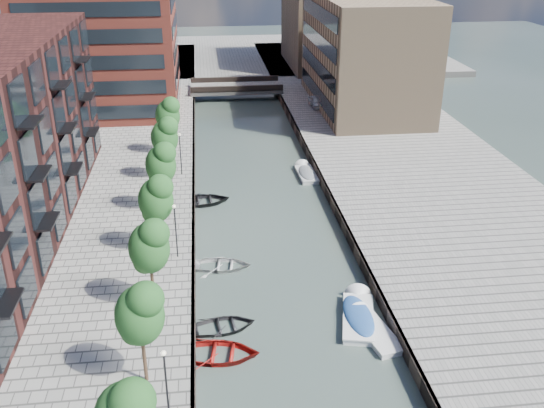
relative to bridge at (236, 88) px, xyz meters
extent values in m
plane|color=#38473F|center=(0.00, -32.00, -1.39)|extent=(300.00, 300.00, 0.00)
cube|color=gray|center=(16.00, -32.00, -0.89)|extent=(20.00, 140.00, 1.00)
cube|color=#332823|center=(-6.10, -32.00, -0.89)|extent=(0.25, 140.00, 1.00)
cube|color=#332823|center=(6.10, -32.00, -0.89)|extent=(0.25, 140.00, 1.00)
cube|color=gray|center=(0.00, 28.00, -0.89)|extent=(80.00, 40.00, 1.00)
cube|color=black|center=(-20.00, -42.00, 6.61)|extent=(8.00, 38.00, 14.00)
cube|color=#907558|center=(16.00, -10.00, 6.61)|extent=(12.00, 25.00, 14.00)
cube|color=#907558|center=(16.00, 16.00, 7.61)|extent=(12.00, 20.00, 16.00)
cube|color=gray|center=(0.00, 0.00, -0.09)|extent=(13.00, 6.00, 0.60)
cube|color=#332823|center=(0.00, -2.80, 0.51)|extent=(13.00, 0.40, 0.80)
cube|color=#332823|center=(0.00, 2.80, 0.51)|extent=(13.00, 0.40, 0.80)
cylinder|color=#382619|center=(-8.50, -61.00, 1.21)|extent=(0.20, 0.20, 3.20)
ellipsoid|color=#225D25|center=(-8.50, -61.00, 3.93)|extent=(2.50, 2.50, 3.25)
cylinder|color=#382619|center=(-8.50, -54.00, 1.21)|extent=(0.20, 0.20, 3.20)
ellipsoid|color=#225D25|center=(-8.50, -54.00, 3.93)|extent=(2.50, 2.50, 3.25)
cylinder|color=#382619|center=(-8.50, -47.00, 1.21)|extent=(0.20, 0.20, 3.20)
ellipsoid|color=#225D25|center=(-8.50, -47.00, 3.93)|extent=(2.50, 2.50, 3.25)
cylinder|color=#382619|center=(-8.50, -40.00, 1.21)|extent=(0.20, 0.20, 3.20)
ellipsoid|color=#225D25|center=(-8.50, -40.00, 3.93)|extent=(2.50, 2.50, 3.25)
cylinder|color=#382619|center=(-8.50, -33.00, 1.21)|extent=(0.20, 0.20, 3.20)
ellipsoid|color=#225D25|center=(-8.50, -33.00, 3.93)|extent=(2.50, 2.50, 3.25)
cylinder|color=#382619|center=(-8.50, -26.00, 1.21)|extent=(0.20, 0.20, 3.20)
ellipsoid|color=#225D25|center=(-8.50, -26.00, 3.93)|extent=(2.50, 2.50, 3.25)
cylinder|color=black|center=(-7.20, -64.00, 1.61)|extent=(0.10, 0.10, 4.00)
sphere|color=#FFF2CC|center=(-7.20, -64.00, 3.61)|extent=(0.24, 0.24, 0.24)
cylinder|color=black|center=(-7.20, -48.00, 1.61)|extent=(0.10, 0.10, 4.00)
sphere|color=#FFF2CC|center=(-7.20, -48.00, 3.61)|extent=(0.24, 0.24, 0.24)
cylinder|color=black|center=(-7.20, -32.00, 1.61)|extent=(0.10, 0.10, 4.00)
sphere|color=#FFF2CC|center=(-7.20, -32.00, 3.61)|extent=(0.24, 0.24, 0.24)
imported|color=black|center=(-4.28, -55.67, -1.39)|extent=(4.47, 3.48, 0.85)
imported|color=#A41511|center=(-4.67, -58.34, -1.39)|extent=(5.31, 4.15, 1.00)
imported|color=silver|center=(-4.04, -48.29, -1.39)|extent=(4.55, 3.48, 0.88)
imported|color=black|center=(-5.40, -36.78, -1.39)|extent=(5.34, 4.01, 1.05)
cube|color=white|center=(4.97, -57.51, -1.34)|extent=(2.49, 4.51, 0.60)
cube|color=white|center=(4.97, -57.51, -1.02)|extent=(2.58, 4.62, 0.09)
cone|color=white|center=(4.49, -55.43, -1.30)|extent=(1.72, 1.17, 1.58)
cube|color=white|center=(4.21, -55.94, -1.34)|extent=(2.92, 5.22, 0.70)
cube|color=white|center=(4.21, -55.94, -0.96)|extent=(3.03, 5.35, 0.11)
cone|color=white|center=(4.78, -53.53, -1.28)|extent=(2.00, 1.36, 1.82)
ellipsoid|color=#204C96|center=(4.21, -55.94, -0.91)|extent=(2.71, 4.78, 0.60)
cube|color=silver|center=(5.06, -31.56, -1.34)|extent=(1.74, 4.39, 0.61)
cube|color=silver|center=(5.06, -31.56, -1.01)|extent=(1.82, 4.48, 0.09)
cone|color=silver|center=(5.00, -29.39, -1.30)|extent=(1.63, 0.90, 1.60)
ellipsoid|color=slate|center=(5.06, -31.56, -0.97)|extent=(1.63, 4.01, 0.53)
imported|color=silver|center=(10.01, -10.17, 0.32)|extent=(2.02, 4.30, 1.42)
camera|label=1|loc=(-4.84, -86.68, 21.41)|focal=40.00mm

